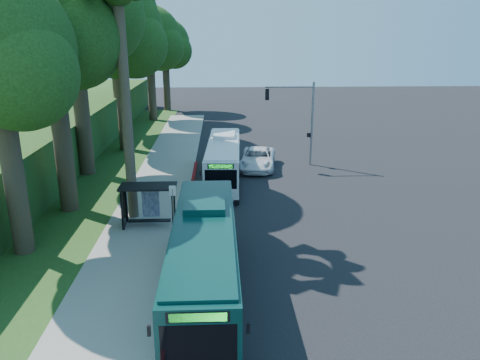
{
  "coord_description": "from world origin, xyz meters",
  "views": [
    {
      "loc": [
        -2.83,
        -28.33,
        10.83
      ],
      "look_at": [
        -1.6,
        1.0,
        1.55
      ],
      "focal_mm": 35.0,
      "sensor_mm": 36.0,
      "label": 1
    }
  ],
  "objects_px": {
    "white_bus": "(224,160)",
    "teal_bus": "(204,257)",
    "pickup": "(258,159)",
    "bus_shelter": "(144,197)"
  },
  "relations": [
    {
      "from": "bus_shelter",
      "to": "teal_bus",
      "type": "distance_m",
      "value": 8.43
    },
    {
      "from": "white_bus",
      "to": "pickup",
      "type": "bearing_deg",
      "value": 51.21
    },
    {
      "from": "white_bus",
      "to": "teal_bus",
      "type": "height_order",
      "value": "teal_bus"
    },
    {
      "from": "bus_shelter",
      "to": "teal_bus",
      "type": "relative_size",
      "value": 0.26
    },
    {
      "from": "bus_shelter",
      "to": "teal_bus",
      "type": "xyz_separation_m",
      "value": [
        3.67,
        -7.59,
        -0.02
      ]
    },
    {
      "from": "white_bus",
      "to": "teal_bus",
      "type": "bearing_deg",
      "value": -91.0
    },
    {
      "from": "white_bus",
      "to": "bus_shelter",
      "type": "bearing_deg",
      "value": -115.6
    },
    {
      "from": "pickup",
      "to": "bus_shelter",
      "type": "bearing_deg",
      "value": -113.76
    },
    {
      "from": "teal_bus",
      "to": "pickup",
      "type": "xyz_separation_m",
      "value": [
        3.8,
        19.57,
        -0.96
      ]
    },
    {
      "from": "white_bus",
      "to": "teal_bus",
      "type": "distance_m",
      "value": 16.34
    }
  ]
}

